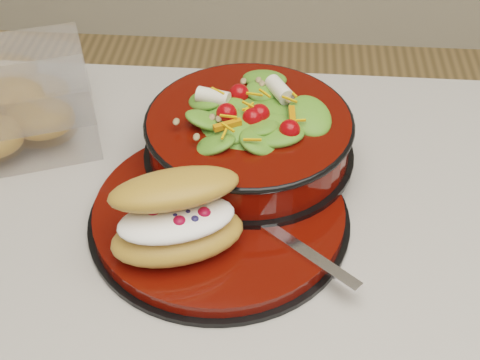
# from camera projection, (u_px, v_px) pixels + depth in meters

# --- Properties ---
(dinner_plate) EXTENTS (0.27, 0.27, 0.02)m
(dinner_plate) POSITION_uv_depth(u_px,v_px,m) (220.00, 214.00, 0.69)
(dinner_plate) COLOR black
(dinner_plate) RESTS_ON island_counter
(salad_bowl) EXTENTS (0.23, 0.23, 0.10)m
(salad_bowl) POSITION_uv_depth(u_px,v_px,m) (249.00, 129.00, 0.72)
(salad_bowl) COLOR black
(salad_bowl) RESTS_ON dinner_plate
(croissant) EXTENTS (0.14, 0.12, 0.08)m
(croissant) POSITION_uv_depth(u_px,v_px,m) (177.00, 217.00, 0.62)
(croissant) COLOR #C9863D
(croissant) RESTS_ON dinner_plate
(fork) EXTENTS (0.14, 0.12, 0.00)m
(fork) POSITION_uv_depth(u_px,v_px,m) (282.00, 236.00, 0.65)
(fork) COLOR silver
(fork) RESTS_ON dinner_plate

